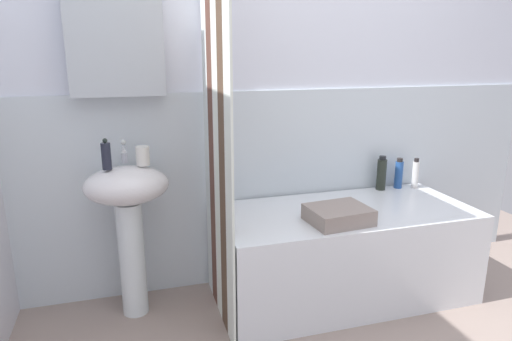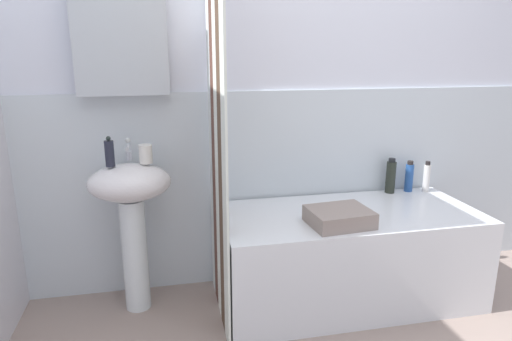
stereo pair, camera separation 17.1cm
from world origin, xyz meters
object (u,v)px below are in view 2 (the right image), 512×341
at_px(bathtub, 347,255).
at_px(towel_folded, 339,217).
at_px(sink, 131,205).
at_px(soap_dispenser, 110,153).
at_px(lotion_bottle, 409,177).
at_px(body_wash_bottle, 426,177).
at_px(conditioner_bottle, 391,176).
at_px(toothbrush_cup, 146,154).

bearing_deg(bathtub, towel_folded, -128.69).
height_order(sink, soap_dispenser, soap_dispenser).
height_order(sink, lotion_bottle, sink).
height_order(body_wash_bottle, towel_folded, body_wash_bottle).
distance_m(conditioner_bottle, towel_folded, 0.70).
bearing_deg(lotion_bottle, conditioner_bottle, -179.42).
bearing_deg(soap_dispenser, body_wash_bottle, 3.91).
height_order(toothbrush_cup, towel_folded, toothbrush_cup).
bearing_deg(body_wash_bottle, toothbrush_cup, -176.86).
xyz_separation_m(soap_dispenser, bathtub, (1.29, -0.12, -0.65)).
height_order(soap_dispenser, towel_folded, soap_dispenser).
bearing_deg(toothbrush_cup, lotion_bottle, 4.42).
relative_size(soap_dispenser, conditioner_bottle, 0.70).
distance_m(bathtub, towel_folded, 0.38).
xyz_separation_m(sink, lotion_bottle, (1.74, 0.14, 0.02)).
height_order(bathtub, body_wash_bottle, body_wash_bottle).
xyz_separation_m(bathtub, body_wash_bottle, (0.63, 0.26, 0.37)).
bearing_deg(sink, towel_folded, -16.44).
distance_m(sink, towel_folded, 1.12).
bearing_deg(lotion_bottle, towel_folded, -145.57).
bearing_deg(towel_folded, lotion_bottle, 34.43).
distance_m(sink, body_wash_bottle, 1.85).
bearing_deg(sink, toothbrush_cup, 7.13).
distance_m(lotion_bottle, towel_folded, 0.81).
bearing_deg(conditioner_bottle, towel_folded, -139.56).
bearing_deg(toothbrush_cup, soap_dispenser, -168.65).
bearing_deg(toothbrush_cup, body_wash_bottle, 3.14).
height_order(soap_dispenser, body_wash_bottle, soap_dispenser).
distance_m(soap_dispenser, toothbrush_cup, 0.18).
relative_size(sink, lotion_bottle, 4.18).
bearing_deg(towel_folded, toothbrush_cup, 161.48).
bearing_deg(conditioner_bottle, sink, -175.11).
height_order(toothbrush_cup, conditioner_bottle, toothbrush_cup).
bearing_deg(bathtub, body_wash_bottle, 21.93).
distance_m(toothbrush_cup, conditioner_bottle, 1.54).
bearing_deg(soap_dispenser, conditioner_bottle, 5.46).
relative_size(sink, towel_folded, 2.69).
height_order(sink, conditioner_bottle, sink).
xyz_separation_m(lotion_bottle, conditioner_bottle, (-0.13, -0.00, 0.01)).
height_order(lotion_bottle, towel_folded, lotion_bottle).
distance_m(sink, bathtub, 1.27).
bearing_deg(bathtub, conditioner_bottle, 35.67).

